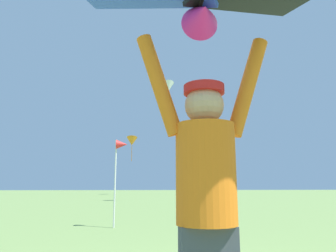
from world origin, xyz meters
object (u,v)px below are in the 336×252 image
object	(u,v)px
marker_flag	(121,151)
distant_kite_white_low_right	(168,87)
distant_kite_orange_high_right	(132,141)
kite_flyer_person	(206,203)
distant_kite_green_mid_right	(245,106)

from	to	relation	value
marker_flag	distant_kite_white_low_right	bearing A→B (deg)	79.21
distant_kite_orange_high_right	marker_flag	bearing A→B (deg)	-88.60
distant_kite_white_low_right	kite_flyer_person	bearing A→B (deg)	-94.06
distant_kite_white_low_right	distant_kite_orange_high_right	bearing A→B (deg)	101.15
kite_flyer_person	distant_kite_white_low_right	bearing A→B (deg)	85.94
distant_kite_green_mid_right	marker_flag	world-z (taller)	distant_kite_green_mid_right
distant_kite_orange_high_right	marker_flag	world-z (taller)	distant_kite_orange_high_right
distant_kite_white_low_right	marker_flag	xyz separation A→B (m)	(-2.17, -11.38, -5.46)
distant_kite_orange_high_right	marker_flag	distance (m)	25.84
marker_flag	distant_kite_green_mid_right	bearing A→B (deg)	62.63
distant_kite_white_low_right	distant_kite_orange_high_right	xyz separation A→B (m)	(-2.79, 14.17, -1.66)
kite_flyer_person	distant_kite_white_low_right	xyz separation A→B (m)	(1.25, 17.59, 6.40)
distant_kite_white_low_right	distant_kite_green_mid_right	world-z (taller)	distant_kite_green_mid_right
distant_kite_white_low_right	marker_flag	distance (m)	12.81
distant_kite_orange_high_right	distant_kite_green_mid_right	xyz separation A→B (m)	(10.83, -5.84, 2.67)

